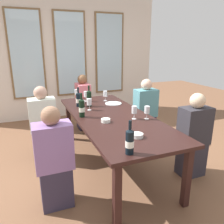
{
  "coord_description": "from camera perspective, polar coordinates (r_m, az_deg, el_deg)",
  "views": [
    {
      "loc": [
        -1.09,
        -2.71,
        1.68
      ],
      "look_at": [
        0.0,
        -0.0,
        0.79
      ],
      "focal_mm": 35.82,
      "sensor_mm": 36.0,
      "label": 1
    }
  ],
  "objects": [
    {
      "name": "seated_person_3",
      "position": [
        4.0,
        8.49,
        0.03
      ],
      "size": [
        0.38,
        0.24,
        1.11
      ],
      "color": "#2E2242",
      "rests_on": "ground"
    },
    {
      "name": "dining_table",
      "position": [
        3.08,
        -0.01,
        -2.07
      ],
      "size": [
        0.98,
        2.42,
        0.74
      ],
      "color": "black",
      "rests_on": "ground"
    },
    {
      "name": "wine_bottle_1",
      "position": [
        3.52,
        -8.55,
        3.22
      ],
      "size": [
        0.08,
        0.08,
        0.3
      ],
      "color": "black",
      "rests_on": "dining_table"
    },
    {
      "name": "wine_glass_2",
      "position": [
        3.3,
        -5.84,
        2.44
      ],
      "size": [
        0.07,
        0.07,
        0.17
      ],
      "color": "white",
      "rests_on": "dining_table"
    },
    {
      "name": "white_plate_0",
      "position": [
        3.67,
        0.34,
        2.21
      ],
      "size": [
        0.27,
        0.27,
        0.01
      ],
      "primitive_type": "cylinder",
      "color": "white",
      "rests_on": "dining_table"
    },
    {
      "name": "wine_bottle_2",
      "position": [
        3.52,
        -5.86,
        3.55
      ],
      "size": [
        0.08,
        0.08,
        0.33
      ],
      "color": "black",
      "rests_on": "dining_table"
    },
    {
      "name": "tasting_bowl_1",
      "position": [
        3.73,
        -8.07,
        2.58
      ],
      "size": [
        0.15,
        0.15,
        0.05
      ],
      "primitive_type": "cylinder",
      "color": "white",
      "rests_on": "dining_table"
    },
    {
      "name": "wine_glass_0",
      "position": [
        3.83,
        -6.7,
        4.51
      ],
      "size": [
        0.07,
        0.07,
        0.17
      ],
      "color": "white",
      "rests_on": "dining_table"
    },
    {
      "name": "wine_glass_1",
      "position": [
        3.83,
        -1.75,
        4.64
      ],
      "size": [
        0.07,
        0.07,
        0.17
      ],
      "color": "white",
      "rests_on": "dining_table"
    },
    {
      "name": "seated_person_4",
      "position": [
        4.55,
        -7.34,
        2.14
      ],
      "size": [
        0.24,
        0.38,
        1.11
      ],
      "color": "#2A2434",
      "rests_on": "ground"
    },
    {
      "name": "wine_bottle_0",
      "position": [
        3.0,
        -7.73,
        1.06
      ],
      "size": [
        0.08,
        0.08,
        0.33
      ],
      "color": "black",
      "rests_on": "dining_table"
    },
    {
      "name": "seated_person_2",
      "position": [
        3.47,
        -17.1,
        -3.19
      ],
      "size": [
        0.38,
        0.24,
        1.11
      ],
      "color": "#33303E",
      "rests_on": "ground"
    },
    {
      "name": "seated_person_0",
      "position": [
        2.43,
        -14.47,
        -11.99
      ],
      "size": [
        0.38,
        0.24,
        1.11
      ],
      "color": "#332D42",
      "rests_on": "ground"
    },
    {
      "name": "wine_bottle_3",
      "position": [
        1.98,
        4.54,
        -7.49
      ],
      "size": [
        0.08,
        0.08,
        0.31
      ],
      "color": "black",
      "rests_on": "dining_table"
    },
    {
      "name": "wine_glass_4",
      "position": [
        2.92,
        8.92,
        0.42
      ],
      "size": [
        0.07,
        0.07,
        0.17
      ],
      "color": "white",
      "rests_on": "dining_table"
    },
    {
      "name": "tasting_bowl_0",
      "position": [
        2.8,
        -1.61,
        -2.16
      ],
      "size": [
        0.12,
        0.12,
        0.04
      ],
      "primitive_type": "cylinder",
      "color": "white",
      "rests_on": "dining_table"
    },
    {
      "name": "back_wall_with_windows",
      "position": [
        5.39,
        -10.56,
        14.26
      ],
      "size": [
        4.18,
        0.1,
        2.9
      ],
      "color": "silver",
      "rests_on": "ground"
    },
    {
      "name": "wine_glass_3",
      "position": [
        4.01,
        -9.01,
        4.94
      ],
      "size": [
        0.07,
        0.07,
        0.17
      ],
      "color": "white",
      "rests_on": "dining_table"
    },
    {
      "name": "wine_glass_5",
      "position": [
        2.9,
        5.71,
        0.41
      ],
      "size": [
        0.07,
        0.07,
        0.17
      ],
      "color": "white",
      "rests_on": "dining_table"
    },
    {
      "name": "tasting_bowl_2",
      "position": [
        2.37,
        6.48,
        -5.95
      ],
      "size": [
        0.12,
        0.12,
        0.04
      ],
      "primitive_type": "cylinder",
      "color": "white",
      "rests_on": "dining_table"
    },
    {
      "name": "seated_person_1",
      "position": [
        3.07,
        20.05,
        -6.17
      ],
      "size": [
        0.38,
        0.24,
        1.11
      ],
      "color": "#2D2A34",
      "rests_on": "ground"
    },
    {
      "name": "ground_plane",
      "position": [
        3.36,
        -0.01,
        -12.97
      ],
      "size": [
        12.0,
        12.0,
        0.0
      ],
      "primitive_type": "plane",
      "color": "brown"
    }
  ]
}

